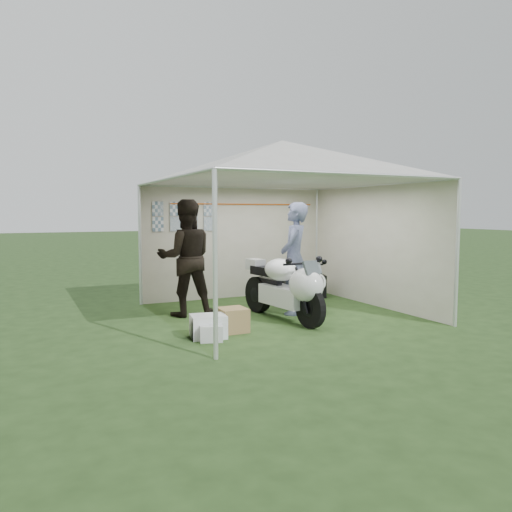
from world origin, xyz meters
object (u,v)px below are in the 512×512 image
object	(u,v)px
canopy_tent	(281,166)
crate_2	(211,333)
crate_0	(208,326)
paddock_stand	(285,294)
person_dark_jacket	(186,258)
motorcycle_black	(302,282)
person_blue_jacket	(294,259)
crate_1	(233,320)
equipment_box	(314,286)
motorcycle_white	(286,286)

from	to	relation	value
canopy_tent	crate_2	size ratio (longest dim) A/B	18.19
crate_2	crate_0	bearing A→B (deg)	80.96
paddock_stand	person_dark_jacket	world-z (taller)	person_dark_jacket
person_dark_jacket	crate_0	distance (m)	1.83
motorcycle_black	person_blue_jacket	distance (m)	0.70
person_blue_jacket	crate_0	world-z (taller)	person_blue_jacket
motorcycle_black	crate_1	world-z (taller)	motorcycle_black
equipment_box	canopy_tent	bearing A→B (deg)	-139.83
crate_2	person_dark_jacket	bearing A→B (deg)	83.02
person_dark_jacket	crate_0	bearing A→B (deg)	93.19
crate_2	paddock_stand	bearing A→B (deg)	43.11
motorcycle_white	crate_1	xyz separation A→B (m)	(-1.09, -0.32, -0.41)
equipment_box	crate_0	distance (m)	3.90
canopy_tent	person_blue_jacket	bearing A→B (deg)	-21.12
crate_1	crate_0	bearing A→B (deg)	-158.48
person_dark_jacket	crate_2	bearing A→B (deg)	92.94
person_blue_jacket	crate_1	world-z (taller)	person_blue_jacket
canopy_tent	person_blue_jacket	size ratio (longest dim) A/B	2.89
person_dark_jacket	crate_0	size ratio (longest dim) A/B	4.09
equipment_box	crate_2	world-z (taller)	equipment_box
crate_2	equipment_box	bearing A→B (deg)	37.22
canopy_tent	person_blue_jacket	xyz separation A→B (m)	(0.22, -0.09, -1.60)
paddock_stand	equipment_box	size ratio (longest dim) A/B	0.85
motorcycle_black	equipment_box	world-z (taller)	motorcycle_black
canopy_tent	motorcycle_white	xyz separation A→B (m)	(-0.17, -0.52, -1.99)
equipment_box	crate_1	world-z (taller)	equipment_box
motorcycle_black	crate_2	size ratio (longest dim) A/B	5.91
equipment_box	person_dark_jacket	bearing A→B (deg)	-167.97
person_blue_jacket	crate_1	xyz separation A→B (m)	(-1.49, -0.75, -0.80)
person_dark_jacket	equipment_box	world-z (taller)	person_dark_jacket
crate_1	person_dark_jacket	bearing A→B (deg)	100.37
canopy_tent	crate_2	xyz separation A→B (m)	(-1.75, -1.20, -2.46)
paddock_stand	crate_2	xyz separation A→B (m)	(-2.46, -2.30, -0.04)
motorcycle_black	paddock_stand	distance (m)	0.91
crate_1	motorcycle_white	bearing A→B (deg)	16.24
canopy_tent	crate_0	xyz separation A→B (m)	(-1.72, -1.01, -2.41)
motorcycle_white	motorcycle_black	distance (m)	1.10
canopy_tent	motorcycle_black	xyz separation A→B (m)	(0.59, 0.27, -2.07)
motorcycle_white	person_dark_jacket	world-z (taller)	person_dark_jacket
equipment_box	crate_1	distance (m)	3.43
motorcycle_black	person_dark_jacket	bearing A→B (deg)	178.79
equipment_box	crate_1	size ratio (longest dim) A/B	1.18
canopy_tent	motorcycle_black	size ratio (longest dim) A/B	3.08
motorcycle_white	person_blue_jacket	distance (m)	0.70
person_dark_jacket	crate_2	distance (m)	2.02
paddock_stand	person_dark_jacket	bearing A→B (deg)	-167.52
crate_0	crate_2	size ratio (longest dim) A/B	1.57
crate_0	crate_1	distance (m)	0.49
paddock_stand	crate_1	world-z (taller)	crate_1
crate_1	canopy_tent	bearing A→B (deg)	33.37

